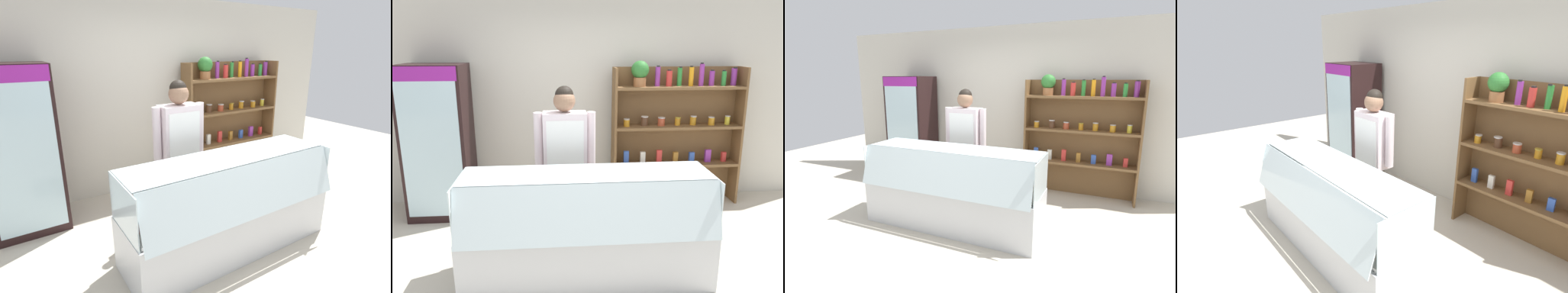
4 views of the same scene
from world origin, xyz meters
TOP-DOWN VIEW (x-y plane):
  - ground_plane at (0.00, 0.00)m, footprint 12.00×12.00m
  - back_wall at (0.00, 1.98)m, footprint 6.80×0.10m
  - drinks_fridge at (-1.83, 1.55)m, footprint 0.75×0.62m
  - shelving_unit at (1.15, 1.71)m, footprint 1.69×0.29m
  - deli_display_case at (-0.14, 0.02)m, footprint 2.21×0.73m
  - shop_clerk at (-0.31, 0.72)m, footprint 0.63×0.25m

SIDE VIEW (x-z plane):
  - ground_plane at x=0.00m, z-range 0.00..0.00m
  - deli_display_case at x=-0.14m, z-range -0.19..0.82m
  - drinks_fridge at x=-1.83m, z-range 0.00..1.87m
  - shop_clerk at x=-0.31m, z-range 0.16..1.86m
  - shelving_unit at x=1.15m, z-range 0.10..2.00m
  - back_wall at x=0.00m, z-range 0.00..2.70m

